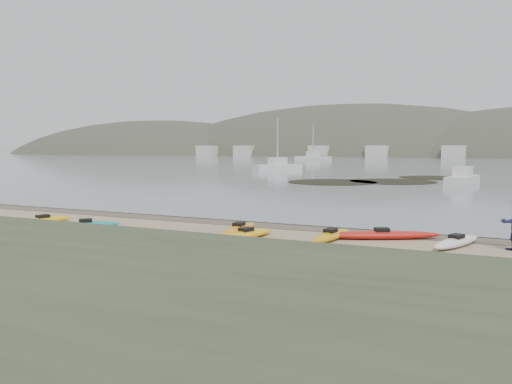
% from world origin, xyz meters
% --- Properties ---
extents(ground, '(600.00, 600.00, 0.00)m').
position_xyz_m(ground, '(0.00, 0.00, 0.00)').
color(ground, tan).
rests_on(ground, ground).
extents(wet_sand, '(60.00, 60.00, 0.00)m').
position_xyz_m(wet_sand, '(0.00, -0.30, 0.00)').
color(wet_sand, brown).
rests_on(wet_sand, ground).
extents(water, '(1200.00, 1200.00, 0.00)m').
position_xyz_m(water, '(0.00, 300.00, 0.01)').
color(water, slate).
rests_on(water, ground).
extents(kayaks, '(19.94, 8.79, 0.34)m').
position_xyz_m(kayaks, '(0.06, -4.12, 0.17)').
color(kayaks, gold).
rests_on(kayaks, ground).
extents(kelp_mats, '(17.47, 20.41, 0.04)m').
position_xyz_m(kelp_mats, '(0.41, 32.36, 0.03)').
color(kelp_mats, black).
rests_on(kelp_mats, water).
extents(moored_boats, '(80.87, 84.05, 1.30)m').
position_xyz_m(moored_boats, '(6.43, 80.72, 0.59)').
color(moored_boats, silver).
rests_on(moored_boats, ground).
extents(far_town, '(199.00, 5.00, 4.00)m').
position_xyz_m(far_town, '(6.00, 145.00, 2.00)').
color(far_town, beige).
rests_on(far_town, ground).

